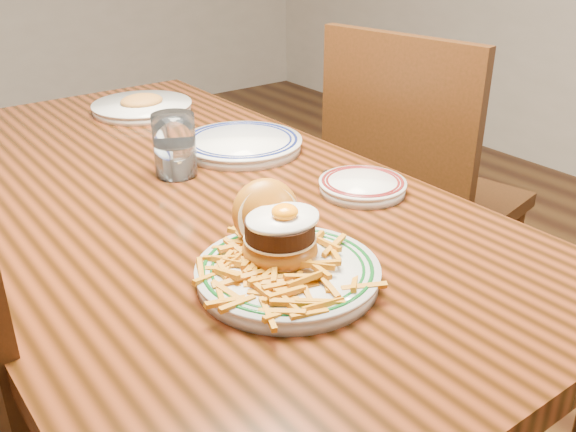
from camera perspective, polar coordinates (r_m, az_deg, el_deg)
table at (r=1.34m, az=-9.69°, el=-1.09°), size 0.85×1.60×0.75m
chair_right at (r=1.86m, az=11.31°, el=2.08°), size 0.54×0.54×0.98m
main_plate at (r=0.96m, az=-0.36°, el=-3.59°), size 0.28×0.29×0.13m
side_plate at (r=1.27m, az=6.64°, el=2.76°), size 0.17×0.18×0.03m
rear_plate at (r=1.49m, az=-4.15°, el=6.48°), size 0.28×0.28×0.03m
water_glass at (r=1.35m, az=-10.01°, el=5.90°), size 0.09×0.09×0.13m
far_plate at (r=1.82m, az=-12.84°, el=9.50°), size 0.27×0.27×0.05m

